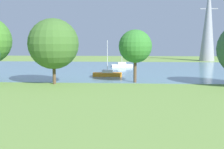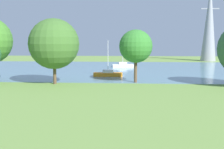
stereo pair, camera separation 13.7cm
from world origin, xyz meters
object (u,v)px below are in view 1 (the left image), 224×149
Objects in this scene: tree_west_near at (53,44)px; sailboat_white at (122,65)px; tree_mid_shore at (135,46)px; electricity_pylon at (208,22)px; sailboat_orange at (107,74)px.

sailboat_white is at bearing 71.43° from tree_west_near.
tree_mid_shore is 50.01m from electricity_pylon.
sailboat_white is at bearing 83.43° from sailboat_orange.
tree_west_near is 57.45m from electricity_pylon.
tree_mid_shore reaches higher than sailboat_orange.
sailboat_white is 27.29m from tree_west_near.
tree_west_near is at bearing -169.30° from tree_mid_shore.
tree_west_near reaches higher than sailboat_orange.
tree_west_near is (-6.60, -8.53, 5.00)m from sailboat_orange.
sailboat_orange is at bearing 124.63° from tree_mid_shore.
tree_mid_shore reaches higher than sailboat_white.
electricity_pylon reaches higher than tree_west_near.
tree_west_near reaches higher than sailboat_white.
sailboat_white is at bearing 96.12° from tree_mid_shore.
electricity_pylon is (22.27, 44.33, 6.35)m from tree_mid_shore.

